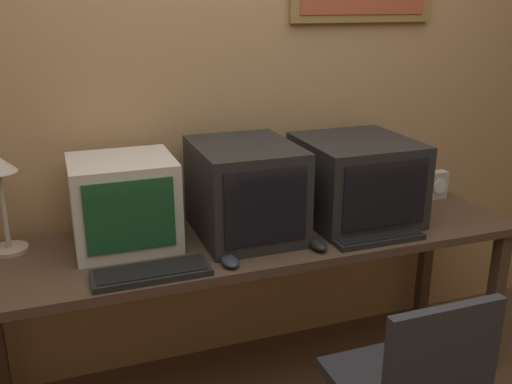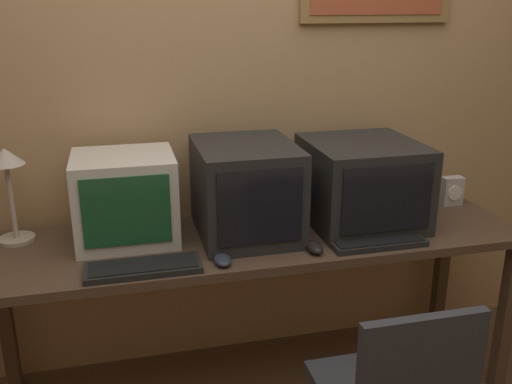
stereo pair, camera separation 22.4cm
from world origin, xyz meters
name	(u,v)px [view 2 (the right image)]	position (x,y,z in m)	size (l,w,h in m)	color
wall_back	(237,85)	(0.01, 1.15, 1.31)	(8.00, 0.08, 2.60)	tan
desk	(256,252)	(0.00, 0.77, 0.67)	(2.21, 0.61, 0.74)	#4C3828
monitor_left	(125,198)	(-0.51, 0.87, 0.92)	(0.39, 0.36, 0.35)	beige
monitor_center	(246,190)	(-0.03, 0.81, 0.93)	(0.39, 0.48, 0.38)	black
monitor_right	(362,183)	(0.48, 0.82, 0.92)	(0.46, 0.49, 0.35)	black
keyboard_main	(143,267)	(-0.47, 0.56, 0.75)	(0.41, 0.15, 0.03)	black
keyboard_side	(377,242)	(0.44, 0.57, 0.75)	(0.38, 0.14, 0.03)	black
mouse_near_keyboard	(223,260)	(-0.18, 0.54, 0.76)	(0.06, 0.10, 0.03)	#282D3D
mouse_far_corner	(314,247)	(0.18, 0.56, 0.76)	(0.06, 0.11, 0.04)	black
desk_clock	(452,191)	(0.98, 0.91, 0.81)	(0.10, 0.06, 0.13)	#B7B2AD
desk_lamp	(7,175)	(-0.95, 0.95, 1.02)	(0.14, 0.14, 0.38)	#B2A899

